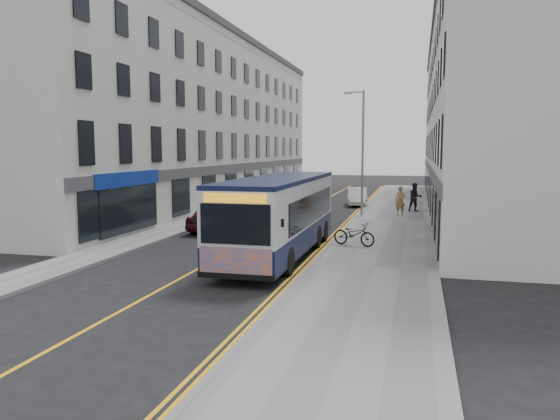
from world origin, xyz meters
The scene contains 17 objects.
ground centered at (0.00, 0.00, 0.00)m, with size 140.00×140.00×0.00m, color black.
pavement_east centered at (6.25, 12.00, 0.06)m, with size 4.50×64.00×0.12m, color gray.
pavement_west centered at (-5.00, 12.00, 0.06)m, with size 2.00×64.00×0.12m, color gray.
kerb_east centered at (4.00, 12.00, 0.07)m, with size 0.18×64.00×0.13m, color slate.
kerb_west centered at (-4.00, 12.00, 0.07)m, with size 0.18×64.00×0.13m, color slate.
road_centre_line centered at (0.00, 12.00, 0.00)m, with size 0.12×64.00×0.01m, color #F5AB15.
road_dbl_yellow_inner centered at (3.55, 12.00, 0.00)m, with size 0.10×64.00×0.01m, color #F5AB15.
road_dbl_yellow_outer centered at (3.75, 12.00, 0.00)m, with size 0.10×64.00×0.01m, color #F5AB15.
terrace_east centered at (11.50, 21.00, 6.50)m, with size 6.00×46.00×13.00m, color silver.
terrace_west centered at (-9.00, 21.00, 6.50)m, with size 6.00×46.00×13.00m, color beige.
streetlamp centered at (4.17, 14.00, 4.38)m, with size 1.32×0.18×8.00m.
city_bus centered at (2.29, 0.34, 1.76)m, with size 2.59×11.09×3.22m.
bicycle centered at (5.04, 2.83, 0.63)m, with size 0.68×1.94×1.02m, color black.
pedestrian_near centered at (6.64, 14.60, 1.05)m, with size 0.68×0.44×1.86m, color olive.
pedestrian_far centered at (7.55, 16.93, 1.09)m, with size 0.94×0.73×1.94m, color black.
car_white centered at (3.20, 21.13, 0.68)m, with size 1.44×4.12×1.36m, color white.
car_maroon centered at (-2.73, 6.03, 0.71)m, with size 1.67×4.14×1.41m, color #430B14.
Camera 1 is at (7.69, -20.93, 4.36)m, focal length 35.00 mm.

